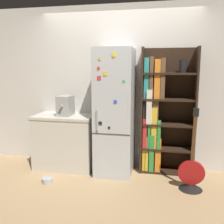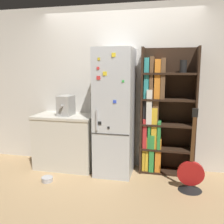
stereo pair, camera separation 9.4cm
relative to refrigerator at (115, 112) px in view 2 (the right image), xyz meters
name	(u,v)px [view 2 (the right image)]	position (x,y,z in m)	size (l,w,h in m)	color
ground_plane	(113,175)	(0.00, -0.13, -0.95)	(16.00, 16.00, 0.00)	tan
wall_back	(119,88)	(0.00, 0.34, 0.35)	(8.00, 0.05, 2.60)	silver
refrigerator	(115,112)	(0.00, 0.00, 0.00)	(0.56, 0.66, 1.90)	silver
bookshelf	(160,115)	(0.67, 0.18, -0.05)	(0.81, 0.33, 1.92)	black
kitchen_counter	(66,141)	(-0.83, 0.03, -0.51)	(0.96, 0.60, 0.87)	beige
espresso_machine	(66,105)	(-0.80, 0.01, 0.08)	(0.21, 0.36, 0.31)	#A5A39E
guitar	(190,179)	(1.11, -0.39, -0.79)	(0.35, 0.32, 1.13)	black
pet_bowl	(47,179)	(-0.88, -0.57, -0.91)	(0.17, 0.17, 0.07)	#B7B7BC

